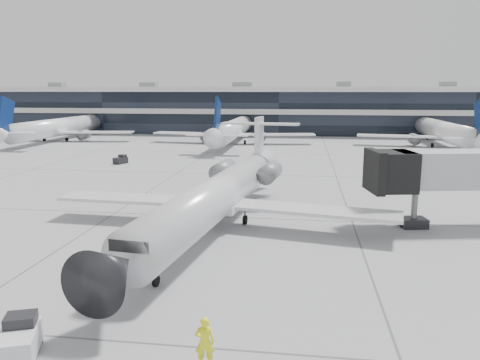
# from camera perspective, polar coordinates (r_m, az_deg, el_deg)

# --- Properties ---
(ground) EXTENTS (220.00, 220.00, 0.00)m
(ground) POSITION_cam_1_polar(r_m,az_deg,el_deg) (39.11, -1.27, -4.56)
(ground) COLOR gray
(ground) RESTS_ON ground
(terminal) EXTENTS (170.00, 22.00, 10.00)m
(terminal) POSITION_cam_1_polar(r_m,az_deg,el_deg) (119.48, 5.04, 8.28)
(terminal) COLOR black
(terminal) RESTS_ON ground
(bg_jet_left) EXTENTS (32.00, 40.00, 9.60)m
(bg_jet_left) POSITION_cam_1_polar(r_m,az_deg,el_deg) (105.90, -21.04, 4.55)
(bg_jet_left) COLOR white
(bg_jet_left) RESTS_ON ground
(bg_jet_center) EXTENTS (32.00, 40.00, 9.60)m
(bg_jet_center) POSITION_cam_1_polar(r_m,az_deg,el_deg) (93.85, -0.76, 4.54)
(bg_jet_center) COLOR white
(bg_jet_center) RESTS_ON ground
(bg_jet_right) EXTENTS (32.00, 40.00, 9.60)m
(bg_jet_right) POSITION_cam_1_polar(r_m,az_deg,el_deg) (96.36, 23.52, 3.80)
(bg_jet_right) COLOR white
(bg_jet_right) RESTS_ON ground
(regional_jet) EXTENTS (26.84, 33.50, 7.74)m
(regional_jet) POSITION_cam_1_polar(r_m,az_deg,el_deg) (35.76, -2.47, -1.68)
(regional_jet) COLOR silver
(regional_jet) RESTS_ON ground
(ramp_worker) EXTENTS (0.84, 0.63, 2.07)m
(ramp_worker) POSITION_cam_1_polar(r_m,az_deg,el_deg) (18.81, -4.32, -19.10)
(ramp_worker) COLOR #F1FC1A
(ramp_worker) RESTS_ON ground
(baggage_tug) EXTENTS (2.12, 2.70, 1.50)m
(baggage_tug) POSITION_cam_1_polar(r_m,az_deg,el_deg) (21.55, -25.31, -17.14)
(baggage_tug) COLOR silver
(baggage_tug) RESTS_ON ground
(traffic_cone) EXTENTS (0.46, 0.46, 0.58)m
(traffic_cone) POSITION_cam_1_polar(r_m,az_deg,el_deg) (44.54, -10.02, -2.43)
(traffic_cone) COLOR #FF640D
(traffic_cone) RESTS_ON ground
(far_tug) EXTENTS (1.82, 2.27, 1.26)m
(far_tug) POSITION_cam_1_polar(r_m,az_deg,el_deg) (69.49, -14.33, 2.42)
(far_tug) COLOR black
(far_tug) RESTS_ON ground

